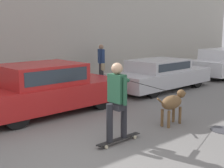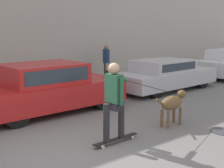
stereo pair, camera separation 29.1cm
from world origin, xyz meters
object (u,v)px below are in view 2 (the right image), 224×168
object	(u,v)px
parked_car_1	(47,89)
skateboarder	(115,98)
parked_car_2	(165,75)
dog	(173,103)
pedestrian_with_bag	(106,62)

from	to	relation	value
parked_car_1	skateboarder	xyz separation A→B (m)	(-0.14, -3.03, 0.29)
parked_car_2	skateboarder	distance (m)	5.88
parked_car_1	parked_car_2	distance (m)	4.89
parked_car_1	dog	world-z (taller)	parked_car_1
dog	pedestrian_with_bag	bearing A→B (deg)	63.23
parked_car_2	dog	world-z (taller)	parked_car_2
dog	skateboarder	size ratio (longest dim) A/B	0.43
dog	parked_car_1	bearing A→B (deg)	114.81
skateboarder	pedestrian_with_bag	distance (m)	6.48
dog	pedestrian_with_bag	size ratio (longest dim) A/B	0.77
parked_car_2	dog	distance (m)	4.38
parked_car_1	parked_car_2	bearing A→B (deg)	-1.17
parked_car_1	dog	bearing A→B (deg)	-61.71
parked_car_1	dog	xyz separation A→B (m)	(1.69, -3.00, -0.11)
pedestrian_with_bag	parked_car_2	bearing A→B (deg)	144.17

